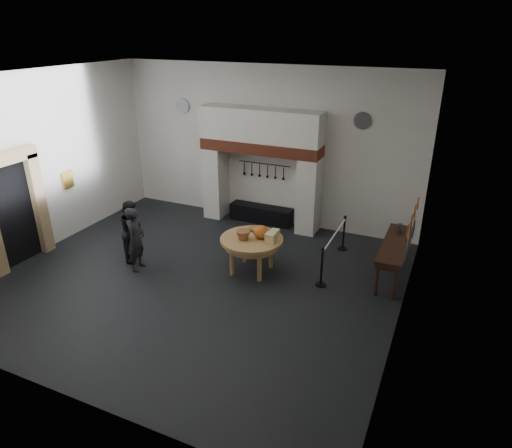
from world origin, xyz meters
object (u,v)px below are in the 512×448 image
at_px(work_table, 252,239).
at_px(visitor_near, 136,239).
at_px(side_table, 395,244).
at_px(visitor_far, 133,230).
at_px(barrier_post_near, 322,268).
at_px(barrier_post_far, 344,234).
at_px(iron_range, 261,214).

height_order(work_table, visitor_near, visitor_near).
distance_m(work_table, visitor_near, 2.75).
distance_m(work_table, side_table, 3.29).
xyz_separation_m(work_table, side_table, (3.11, 1.07, 0.03)).
bearing_deg(visitor_near, side_table, -80.06).
bearing_deg(visitor_near, visitor_far, 34.72).
bearing_deg(visitor_far, barrier_post_near, -106.66).
xyz_separation_m(work_table, barrier_post_far, (1.71, 2.04, -0.39)).
bearing_deg(work_table, barrier_post_near, 1.35).
xyz_separation_m(iron_range, work_table, (0.99, -2.84, 0.59)).
bearing_deg(visitor_far, barrier_post_far, -85.02).
bearing_deg(work_table, side_table, 18.97).
height_order(iron_range, work_table, work_table).
bearing_deg(barrier_post_near, work_table, -178.65).
relative_size(iron_range, barrier_post_near, 2.11).
bearing_deg(iron_range, work_table, -70.80).
xyz_separation_m(iron_range, barrier_post_near, (2.70, -2.80, 0.20)).
height_order(barrier_post_near, barrier_post_far, same).
bearing_deg(visitor_far, visitor_near, -159.70).
distance_m(work_table, visitor_far, 3.02).
bearing_deg(work_table, visitor_near, -158.28).
relative_size(visitor_far, side_table, 0.71).
relative_size(visitor_near, barrier_post_far, 1.76).
xyz_separation_m(iron_range, barrier_post_far, (2.70, -0.80, 0.20)).
bearing_deg(work_table, iron_range, 109.20).
relative_size(iron_range, barrier_post_far, 2.11).
distance_m(visitor_near, barrier_post_far, 5.26).
height_order(visitor_far, barrier_post_far, visitor_far).
bearing_deg(visitor_far, side_table, -99.16).
bearing_deg(barrier_post_far, visitor_far, -150.31).
relative_size(visitor_near, barrier_post_near, 1.76).
distance_m(visitor_far, side_table, 6.30).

